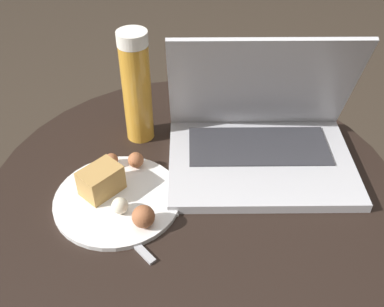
# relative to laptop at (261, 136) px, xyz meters

# --- Properties ---
(table) EXTENTS (0.75, 0.75, 0.50)m
(table) POSITION_rel_laptop_xyz_m (-0.13, -0.07, -0.17)
(table) COLOR #515156
(table) RESTS_ON ground_plane
(napkin) EXTENTS (0.20, 0.16, 0.00)m
(napkin) POSITION_rel_laptop_xyz_m (-0.27, -0.10, -0.05)
(napkin) COLOR white
(napkin) RESTS_ON table
(laptop) EXTENTS (0.37, 0.28, 0.25)m
(laptop) POSITION_rel_laptop_xyz_m (0.00, 0.00, 0.00)
(laptop) COLOR silver
(laptop) RESTS_ON table
(beer_glass) EXTENTS (0.06, 0.06, 0.23)m
(beer_glass) POSITION_rel_laptop_xyz_m (-0.23, 0.09, 0.06)
(beer_glass) COLOR gold
(beer_glass) RESTS_ON table
(snack_plate) EXTENTS (0.22, 0.22, 0.06)m
(snack_plate) POSITION_rel_laptop_xyz_m (-0.27, -0.09, -0.04)
(snack_plate) COLOR white
(snack_plate) RESTS_ON table
(fork) EXTENTS (0.11, 0.15, 0.00)m
(fork) POSITION_rel_laptop_xyz_m (-0.27, -0.15, -0.05)
(fork) COLOR #B2B2B7
(fork) RESTS_ON table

